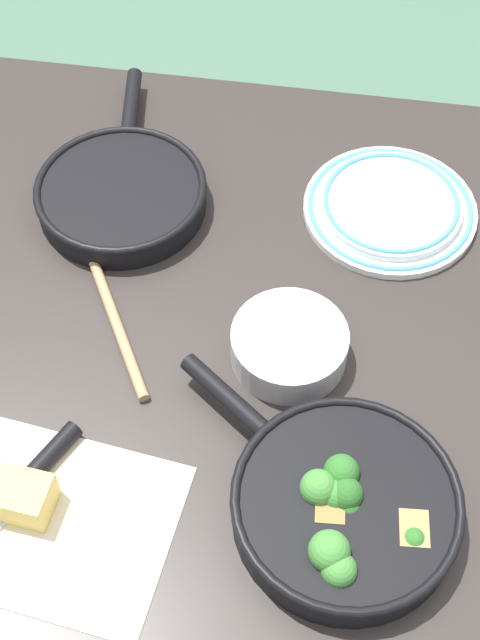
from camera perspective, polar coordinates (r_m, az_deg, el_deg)
ground_plane at (r=1.86m, az=0.00°, el=-13.43°), size 14.00×14.00×0.00m
dining_table_red at (r=1.28m, az=0.00°, el=-2.55°), size 1.09×1.01×0.73m
skillet_broccoli at (r=1.06m, az=6.59°, el=-11.67°), size 0.36×0.31×0.08m
skillet_eggs at (r=1.36m, az=-7.59°, el=8.06°), size 0.26×0.40×0.05m
wooden_spoon at (r=1.28m, az=-9.18°, el=2.94°), size 0.20×0.33×0.02m
parchment_sheet at (r=1.11m, az=-12.77°, el=-12.18°), size 0.35×0.26×0.00m
grater_knife at (r=1.12m, az=-13.85°, el=-10.45°), size 0.15×0.27×0.02m
cheese_block at (r=1.10m, az=-14.34°, el=-10.80°), size 0.10×0.06×0.05m
dinner_plate_stack at (r=1.36m, az=9.60°, el=7.17°), size 0.26×0.26×0.03m
prep_bowl_steel at (r=1.17m, az=3.17°, el=-1.64°), size 0.15×0.15×0.05m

